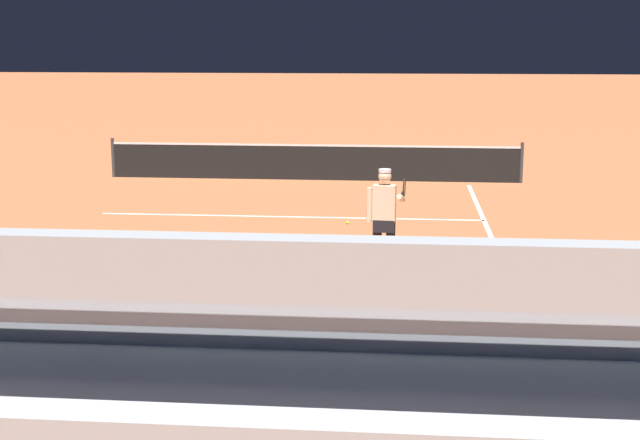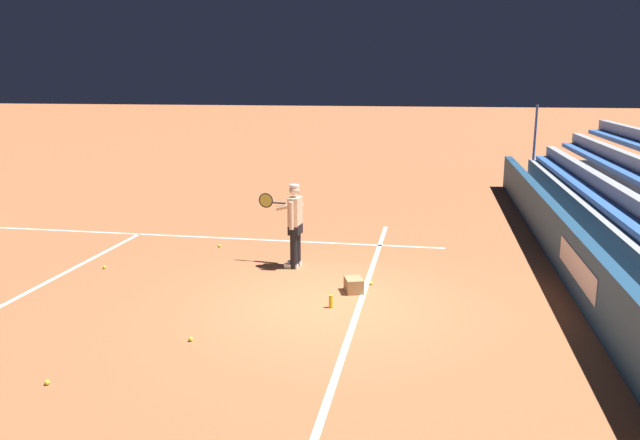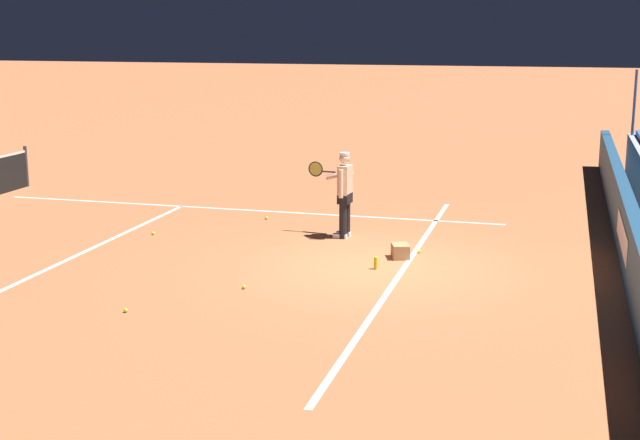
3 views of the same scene
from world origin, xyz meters
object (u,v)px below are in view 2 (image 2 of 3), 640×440
object	(u,v)px
tennis_player	(294,224)
tennis_ball_far_left	(47,382)
water_bottle	(331,301)
ball_box_cardboard	(354,285)
tennis_ball_on_baseline	(104,267)
tennis_ball_stray_back	(191,339)
tennis_ball_far_right	(371,283)
tennis_ball_midcourt	(219,246)

from	to	relation	value
tennis_player	tennis_ball_far_left	distance (m)	5.93
water_bottle	ball_box_cardboard	bearing A→B (deg)	-17.75
tennis_player	tennis_ball_on_baseline	distance (m)	3.97
tennis_player	tennis_ball_stray_back	bearing A→B (deg)	170.02
tennis_ball_far_right	water_bottle	xyz separation A→B (m)	(-1.31, 0.55, 0.08)
water_bottle	tennis_ball_on_baseline	bearing A→B (deg)	74.49
tennis_ball_far_left	tennis_ball_midcourt	xyz separation A→B (m)	(6.71, 0.06, 0.00)
ball_box_cardboard	tennis_ball_stray_back	world-z (taller)	ball_box_cardboard
tennis_ball_far_right	tennis_ball_on_baseline	bearing A→B (deg)	89.50
tennis_ball_far_right	tennis_ball_stray_back	size ratio (longest dim) A/B	1.00
tennis_player	tennis_ball_far_right	xyz separation A→B (m)	(-0.88, -1.67, -0.86)
ball_box_cardboard	tennis_ball_midcourt	bearing A→B (deg)	53.76
tennis_ball_midcourt	water_bottle	xyz separation A→B (m)	(-3.38, -3.15, 0.08)
tennis_ball_stray_back	water_bottle	xyz separation A→B (m)	(1.73, -1.81, 0.08)
tennis_ball_far_left	tennis_player	bearing A→B (deg)	-19.61
tennis_ball_on_baseline	tennis_ball_stray_back	size ratio (longest dim) A/B	1.00
tennis_ball_far_left	tennis_ball_midcourt	size ratio (longest dim) A/B	1.00
tennis_player	tennis_ball_stray_back	distance (m)	4.08
tennis_ball_on_baseline	water_bottle	xyz separation A→B (m)	(-1.36, -4.90, 0.08)
tennis_player	tennis_ball_midcourt	bearing A→B (deg)	59.75
tennis_ball_on_baseline	tennis_ball_midcourt	world-z (taller)	same
tennis_player	ball_box_cardboard	bearing A→B (deg)	-133.54
tennis_player	tennis_ball_stray_back	world-z (taller)	tennis_player
tennis_player	water_bottle	bearing A→B (deg)	-152.94
ball_box_cardboard	tennis_ball_far_right	distance (m)	0.53
tennis_player	tennis_ball_far_right	size ratio (longest dim) A/B	25.98
tennis_ball_midcourt	tennis_ball_stray_back	distance (m)	5.28
tennis_ball_midcourt	tennis_ball_on_baseline	bearing A→B (deg)	139.05
ball_box_cardboard	tennis_ball_on_baseline	bearing A→B (deg)	84.53
tennis_player	tennis_ball_far_right	bearing A→B (deg)	-117.74
tennis_ball_far_right	tennis_ball_midcourt	distance (m)	4.24
tennis_ball_midcourt	tennis_ball_far_right	bearing A→B (deg)	-119.13
ball_box_cardboard	tennis_ball_on_baseline	size ratio (longest dim) A/B	6.06
tennis_ball_on_baseline	tennis_ball_midcourt	distance (m)	2.67
tennis_player	tennis_ball_far_left	world-z (taller)	tennis_player
tennis_ball_on_baseline	tennis_ball_stray_back	bearing A→B (deg)	-135.05
tennis_ball_far_right	water_bottle	distance (m)	1.43
tennis_ball_midcourt	water_bottle	bearing A→B (deg)	-136.98
ball_box_cardboard	tennis_ball_far_left	world-z (taller)	ball_box_cardboard
water_bottle	tennis_ball_far_right	bearing A→B (deg)	-22.78
tennis_player	water_bottle	distance (m)	2.58
tennis_player	tennis_ball_on_baseline	size ratio (longest dim) A/B	25.98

